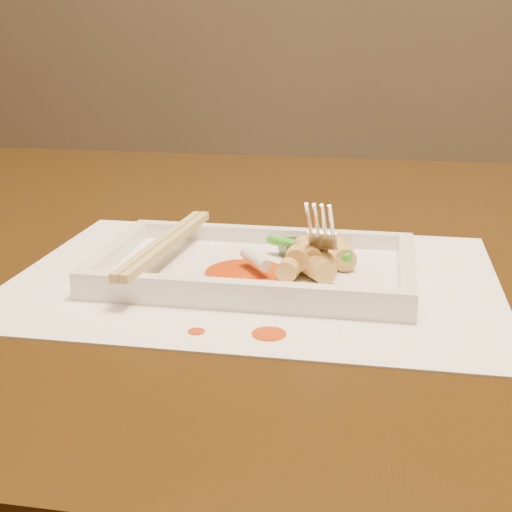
% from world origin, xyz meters
% --- Properties ---
extents(table, '(1.40, 0.90, 0.75)m').
position_xyz_m(table, '(0.00, 0.00, 0.65)').
color(table, black).
rests_on(table, ground).
extents(placemat, '(0.40, 0.30, 0.00)m').
position_xyz_m(placemat, '(0.09, -0.14, 0.75)').
color(placemat, white).
rests_on(placemat, table).
extents(sauce_splatter_a, '(0.02, 0.02, 0.00)m').
position_xyz_m(sauce_splatter_a, '(0.12, -0.25, 0.75)').
color(sauce_splatter_a, '#BC3705').
rests_on(sauce_splatter_a, placemat).
extents(sauce_splatter_b, '(0.01, 0.01, 0.00)m').
position_xyz_m(sauce_splatter_b, '(0.07, -0.26, 0.75)').
color(sauce_splatter_b, '#BC3705').
rests_on(sauce_splatter_b, placemat).
extents(plate_base, '(0.26, 0.16, 0.01)m').
position_xyz_m(plate_base, '(0.09, -0.14, 0.76)').
color(plate_base, white).
rests_on(plate_base, placemat).
extents(plate_rim_far, '(0.26, 0.01, 0.01)m').
position_xyz_m(plate_rim_far, '(0.09, -0.06, 0.77)').
color(plate_rim_far, white).
rests_on(plate_rim_far, plate_base).
extents(plate_rim_near, '(0.26, 0.01, 0.01)m').
position_xyz_m(plate_rim_near, '(0.09, -0.21, 0.77)').
color(plate_rim_near, white).
rests_on(plate_rim_near, plate_base).
extents(plate_rim_left, '(0.01, 0.14, 0.01)m').
position_xyz_m(plate_rim_left, '(-0.03, -0.14, 0.77)').
color(plate_rim_left, white).
rests_on(plate_rim_left, plate_base).
extents(plate_rim_right, '(0.01, 0.14, 0.01)m').
position_xyz_m(plate_rim_right, '(0.22, -0.14, 0.77)').
color(plate_rim_right, white).
rests_on(plate_rim_right, plate_base).
extents(veg_piece, '(0.05, 0.04, 0.01)m').
position_xyz_m(veg_piece, '(0.13, -0.10, 0.77)').
color(veg_piece, black).
rests_on(veg_piece, plate_base).
extents(scallion_white, '(0.03, 0.04, 0.01)m').
position_xyz_m(scallion_white, '(0.09, -0.15, 0.77)').
color(scallion_white, '#EAEACC').
rests_on(scallion_white, plate_base).
extents(scallion_green, '(0.08, 0.05, 0.01)m').
position_xyz_m(scallion_green, '(0.13, -0.12, 0.77)').
color(scallion_green, '#2B9D19').
rests_on(scallion_green, plate_base).
extents(chopstick_a, '(0.02, 0.19, 0.01)m').
position_xyz_m(chopstick_a, '(0.01, -0.14, 0.78)').
color(chopstick_a, tan).
rests_on(chopstick_a, plate_rim_near).
extents(chopstick_b, '(0.02, 0.19, 0.01)m').
position_xyz_m(chopstick_b, '(0.02, -0.14, 0.78)').
color(chopstick_b, tan).
rests_on(chopstick_b, plate_rim_near).
extents(fork, '(0.09, 0.10, 0.14)m').
position_xyz_m(fork, '(0.16, -0.12, 0.83)').
color(fork, silver).
rests_on(fork, plate_base).
extents(sauce_blob_0, '(0.07, 0.07, 0.00)m').
position_xyz_m(sauce_blob_0, '(0.09, -0.15, 0.76)').
color(sauce_blob_0, '#BC3705').
rests_on(sauce_blob_0, plate_base).
extents(rice_cake_0, '(0.05, 0.02, 0.02)m').
position_xyz_m(rice_cake_0, '(0.15, -0.12, 0.77)').
color(rice_cake_0, '#E4C56A').
rests_on(rice_cake_0, plate_base).
extents(rice_cake_1, '(0.02, 0.05, 0.02)m').
position_xyz_m(rice_cake_1, '(0.13, -0.15, 0.77)').
color(rice_cake_1, '#E4C56A').
rests_on(rice_cake_1, plate_base).
extents(rice_cake_2, '(0.03, 0.04, 0.02)m').
position_xyz_m(rice_cake_2, '(0.14, -0.14, 0.78)').
color(rice_cake_2, '#E4C56A').
rests_on(rice_cake_2, plate_base).
extents(rice_cake_3, '(0.05, 0.05, 0.02)m').
position_xyz_m(rice_cake_3, '(0.14, -0.15, 0.77)').
color(rice_cake_3, '#E4C56A').
rests_on(rice_cake_3, plate_base).
extents(rice_cake_4, '(0.03, 0.05, 0.02)m').
position_xyz_m(rice_cake_4, '(0.15, -0.14, 0.77)').
color(rice_cake_4, '#E4C56A').
rests_on(rice_cake_4, plate_base).
extents(rice_cake_5, '(0.03, 0.05, 0.02)m').
position_xyz_m(rice_cake_5, '(0.13, -0.14, 0.78)').
color(rice_cake_5, '#E4C56A').
rests_on(rice_cake_5, plate_base).
extents(rice_cake_6, '(0.03, 0.05, 0.02)m').
position_xyz_m(rice_cake_6, '(0.16, -0.11, 0.77)').
color(rice_cake_6, '#E4C56A').
rests_on(rice_cake_6, plate_base).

